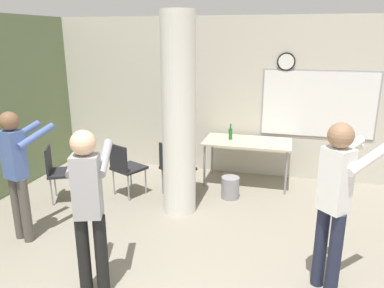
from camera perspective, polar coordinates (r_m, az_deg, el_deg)
name	(u,v)px	position (r m, az deg, el deg)	size (l,w,h in m)	color
wall_back	(243,98)	(6.78, 7.70, 6.98)	(8.00, 0.15, 2.80)	beige
support_pillar	(179,117)	(5.13, -2.03, 4.10)	(0.47, 0.47, 2.80)	silver
folding_table	(247,144)	(6.38, 8.43, 0.00)	(1.45, 0.77, 0.76)	beige
bottle_on_table	(230,133)	(6.40, 5.89, 1.61)	(0.06, 0.06, 0.27)	#1E6B2D
waste_bin	(230,188)	(5.95, 5.84, -6.62)	(0.28, 0.28, 0.35)	gray
chair_by_left_wall	(59,169)	(6.08, -19.65, -3.63)	(0.59, 0.59, 0.87)	#232328
chair_table_left	(174,166)	(5.88, -2.73, -3.31)	(0.62, 0.62, 0.87)	#232328
chair_near_pillar	(125,166)	(5.97, -10.12, -3.26)	(0.59, 0.59, 0.87)	#232328
person_playing_front	(89,201)	(3.66, -15.46, -8.42)	(0.51, 0.67, 1.69)	black
person_watching_back	(17,166)	(4.97, -25.07, -3.12)	(0.48, 0.65, 1.64)	#514C47
person_playing_side	(336,196)	(3.83, 21.06, -7.37)	(0.66, 0.67, 1.74)	#1E2338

